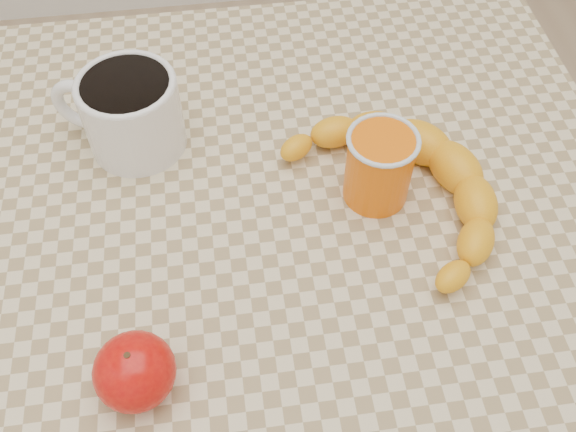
{
  "coord_description": "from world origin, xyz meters",
  "views": [
    {
      "loc": [
        -0.06,
        -0.4,
        1.31
      ],
      "look_at": [
        0.0,
        0.0,
        0.77
      ],
      "focal_mm": 40.0,
      "sensor_mm": 36.0,
      "label": 1
    }
  ],
  "objects": [
    {
      "name": "table",
      "position": [
        0.0,
        0.0,
        0.66
      ],
      "size": [
        0.8,
        0.8,
        0.75
      ],
      "color": "beige",
      "rests_on": "ground"
    },
    {
      "name": "apple",
      "position": [
        -0.16,
        -0.16,
        0.78
      ],
      "size": [
        0.08,
        0.08,
        0.07
      ],
      "color": "#A90506",
      "rests_on": "table"
    },
    {
      "name": "coffee_mug",
      "position": [
        -0.16,
        0.15,
        0.8
      ],
      "size": [
        0.17,
        0.15,
        0.1
      ],
      "color": "white",
      "rests_on": "table"
    },
    {
      "name": "orange_juice_glass",
      "position": [
        0.1,
        0.03,
        0.8
      ],
      "size": [
        0.08,
        0.08,
        0.09
      ],
      "color": "#ED6307",
      "rests_on": "table"
    },
    {
      "name": "banana",
      "position": [
        0.13,
        0.02,
        0.77
      ],
      "size": [
        0.44,
        0.47,
        0.05
      ],
      "primitive_type": null,
      "rotation": [
        0.0,
        0.0,
        0.41
      ],
      "color": "#FBAD16",
      "rests_on": "table"
    }
  ]
}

